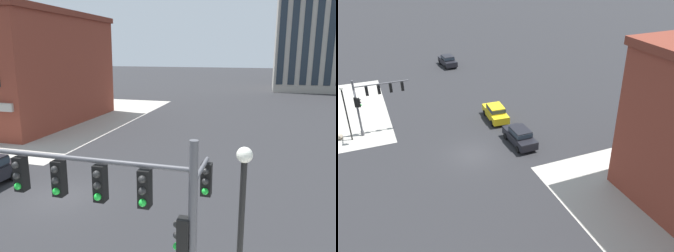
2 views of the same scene
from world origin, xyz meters
The scene contains 4 objects.
ground_plane centered at (0.00, 0.00, 0.00)m, with size 320.00×320.00×0.00m, color #262628.
sidewalk_far_corner centered at (-20.00, 20.00, 0.00)m, with size 32.00×32.00×0.02m, color #A8A399.
traffic_signal_main centered at (7.66, -7.66, 3.85)m, with size 5.31×2.09×5.82m.
street_lamp_corner_near centered at (10.00, -7.30, 3.50)m, with size 0.36×0.36×5.61m.
Camera 1 is at (10.36, -14.48, 7.63)m, focal length 35.66 mm.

